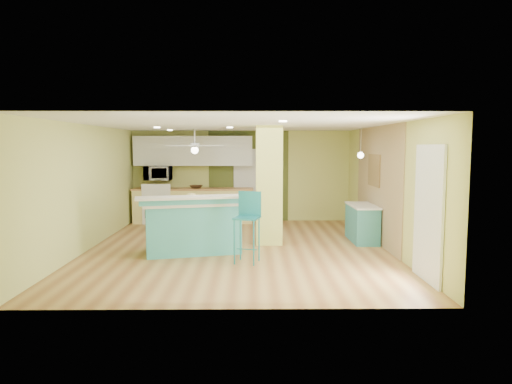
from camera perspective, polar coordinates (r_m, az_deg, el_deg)
floor at (r=9.38m, az=-2.27°, el=-7.07°), size 6.00×7.00×0.01m
ceiling at (r=9.16m, az=-2.34°, el=8.44°), size 6.00×7.00×0.01m
wall_back at (r=12.68m, az=-1.84°, el=2.01°), size 6.00×0.01×2.50m
wall_front at (r=5.70m, az=-3.33°, el=-2.56°), size 6.00×0.01×2.50m
wall_left at (r=9.74m, az=-20.26°, el=0.54°), size 0.01×7.00×2.50m
wall_right at (r=9.58m, az=15.98°, el=0.58°), size 0.01×7.00×2.50m
wood_panel at (r=10.15m, az=14.92°, el=0.89°), size 0.02×3.40×2.50m
olive_accent at (r=12.66m, az=-0.94°, el=2.00°), size 2.20×0.02×2.50m
interior_door at (r=12.65m, az=-0.94°, el=0.86°), size 0.82×0.05×2.00m
french_door at (r=7.43m, az=20.73°, el=-2.55°), size 0.04×1.08×2.10m
column at (r=9.68m, az=1.63°, el=0.86°), size 0.55×0.55×2.50m
kitchen_run at (r=12.54m, az=-7.81°, el=-1.66°), size 3.25×0.63×0.94m
stove at (r=12.69m, az=-12.08°, el=-1.70°), size 0.76×0.66×1.08m
upper_cabinets at (r=12.56m, az=-7.84°, el=5.12°), size 3.20×0.34×0.80m
microwave at (r=12.62m, az=-12.15°, el=2.32°), size 0.70×0.48×0.39m
ceiling_fan at (r=11.22m, az=-7.67°, el=5.71°), size 1.41×1.41×0.61m
pendant_lamp at (r=10.18m, az=12.95°, el=4.53°), size 0.14×0.14×0.69m
wall_decor at (r=10.31m, az=14.54°, el=2.64°), size 0.03×0.90×0.70m
peninsula at (r=9.02m, az=-7.91°, el=-4.16°), size 2.23×1.58×1.15m
bar_stool at (r=8.16m, az=-0.99°, el=-2.91°), size 0.52×0.52×1.27m
side_counter at (r=10.26m, az=13.11°, el=-3.78°), size 0.53×1.25×0.80m
fruit_bowl at (r=12.45m, az=-7.50°, el=0.65°), size 0.41×0.41×0.08m
canister at (r=8.87m, az=-8.05°, el=-0.76°), size 0.16×0.16×0.16m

